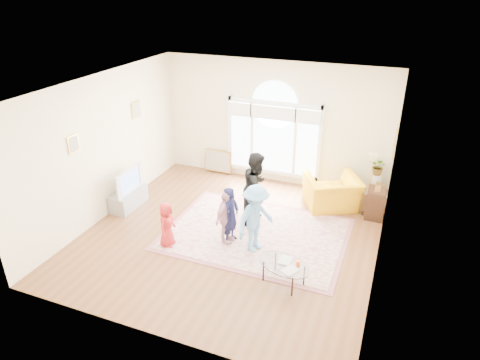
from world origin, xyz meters
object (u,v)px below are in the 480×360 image
at_px(area_rug, 256,234).
at_px(coffee_table, 284,265).
at_px(television, 126,180).
at_px(tv_console, 129,199).
at_px(armchair, 332,193).

xyz_separation_m(area_rug, coffee_table, (1.00, -1.34, 0.39)).
relative_size(television, coffee_table, 0.86).
bearing_deg(television, area_rug, -0.54).
relative_size(tv_console, coffee_table, 0.87).
relative_size(area_rug, television, 3.62).
bearing_deg(area_rug, armchair, 54.35).
relative_size(area_rug, armchair, 2.99).
xyz_separation_m(tv_console, coffee_table, (4.25, -1.37, 0.19)).
bearing_deg(tv_console, area_rug, -0.54).
relative_size(area_rug, tv_console, 3.60).
distance_m(television, armchair, 4.85).
xyz_separation_m(television, coffee_table, (4.24, -1.37, -0.31)).
bearing_deg(television, tv_console, 180.00).
distance_m(television, coffee_table, 4.47).
bearing_deg(armchair, coffee_table, 55.91).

